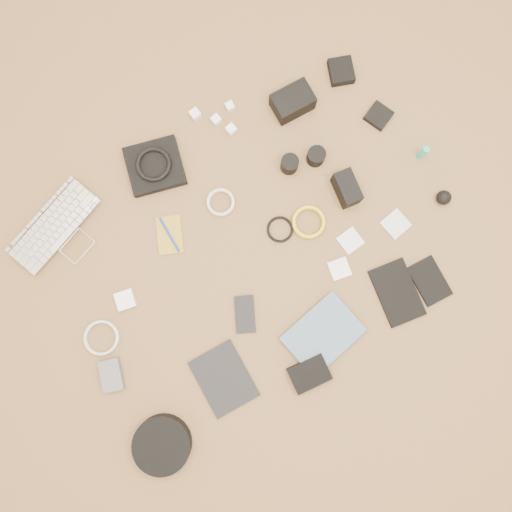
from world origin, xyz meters
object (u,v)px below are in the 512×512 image
dslr_camera (293,102)px  tablet (224,379)px  phone (245,314)px  laptop (65,235)px  headphone_case (162,445)px  paperback (341,355)px

dslr_camera → tablet: size_ratio=0.65×
phone → dslr_camera: bearing=73.3°
laptop → dslr_camera: bearing=-19.4°
phone → headphone_case: 0.52m
tablet → headphone_case: (-0.28, -0.09, 0.02)m
phone → headphone_case: (-0.45, -0.25, 0.02)m
paperback → tablet: bearing=60.0°
dslr_camera → headphone_case: 1.27m
headphone_case → paperback: 0.68m
laptop → phone: size_ratio=2.68×
paperback → dslr_camera: bearing=-31.2°
tablet → phone: same height
laptop → dslr_camera: (0.94, 0.03, 0.03)m
laptop → dslr_camera: size_ratio=2.49×
dslr_camera → laptop: bearing=-178.0°
dslr_camera → paperback: dslr_camera is taller
laptop → headphone_case: (-0.03, -0.80, 0.01)m
laptop → paperback: bearing=-73.3°
tablet → phone: (0.17, 0.16, 0.00)m
tablet → phone: bearing=42.7°
dslr_camera → headphone_case: dslr_camera is taller
phone → paperback: (0.22, -0.28, 0.01)m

